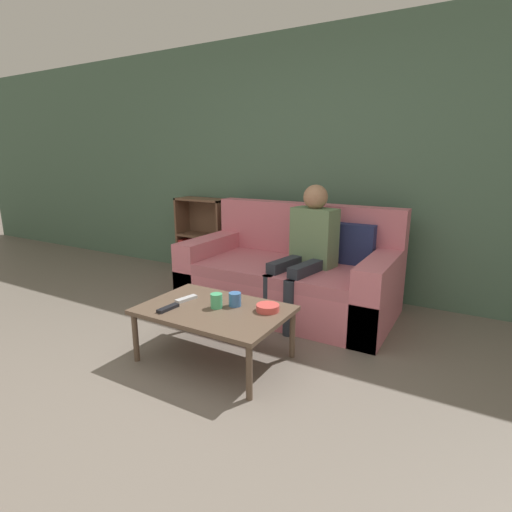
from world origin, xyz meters
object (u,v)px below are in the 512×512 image
Objects in this scene: couch at (290,277)px; bookshelf at (203,245)px; tv_remote_0 at (168,308)px; snack_bowl at (268,308)px; cup_far at (216,301)px; cup_near at (235,299)px; person_adult at (308,242)px; tv_remote_1 at (186,299)px; coffee_table at (214,313)px.

couch reaches higher than bookshelf.
tv_remote_0 is 0.68m from snack_bowl.
tv_remote_0 is at bearing -102.27° from couch.
cup_near is at bearing 46.39° from cup_far.
tv_remote_1 is at bearing -106.47° from person_adult.
cup_far reaches higher than snack_bowl.
coffee_table is at bearing 39.58° from tv_remote_0.
tv_remote_1 is (1.11, -1.65, 0.05)m from bookshelf.
cup_near is 0.13m from cup_far.
couch is at bearing 81.87° from tv_remote_0.
person_adult is 7.38× the size of snack_bowl.
couch is at bearing 106.86° from snack_bowl.
cup_far is 0.64× the size of snack_bowl.
tv_remote_1 is (-0.51, -1.03, -0.28)m from person_adult.
bookshelf is at bearing 125.20° from tv_remote_0.
bookshelf is 5.82× the size of snack_bowl.
cup_near is (0.06, -1.04, 0.12)m from couch.
cup_near reaches higher than snack_bowl.
bookshelf reaches higher than tv_remote_1.
cup_far is at bearing 52.44° from coffee_table.
snack_bowl is (0.61, 0.12, 0.01)m from tv_remote_1.
person_adult is at bearing 96.13° from snack_bowl.
coffee_table is at bearing -93.33° from person_adult.
coffee_table is 0.17m from cup_near.
snack_bowl is (1.71, -1.53, 0.06)m from bookshelf.
coffee_table is 5.67× the size of tv_remote_1.
tv_remote_0 is 0.98× the size of tv_remote_1.
cup_near is (-0.15, -0.94, -0.25)m from person_adult.
bookshelf is at bearing 168.85° from person_adult.
person_adult is 0.99m from cup_near.
couch is 1.05m from cup_near.
coffee_table is at bearing -50.71° from bookshelf.
tv_remote_0 is at bearing -151.84° from snack_bowl.
cup_far is at bearing 40.57° from tv_remote_0.
coffee_table is at bearing -127.56° from cup_far.
cup_near is 0.55× the size of tv_remote_0.
bookshelf is 9.06× the size of cup_far.
bookshelf is at bearing 136.12° from tv_remote_1.
couch is at bearing 87.42° from tv_remote_1.
couch is at bearing 88.15° from coffee_table.
bookshelf is 2.16m from tv_remote_0.
couch is 20.00× the size of cup_near.
coffee_table is 0.86× the size of person_adult.
cup_far is (-0.03, -1.14, 0.13)m from couch.
couch reaches higher than cup_near.
snack_bowl is at bearing -41.82° from bookshelf.
cup_near is at bearing 25.55° from tv_remote_1.
cup_far reaches higher than coffee_table.
snack_bowl is (0.33, 0.12, -0.03)m from cup_far.
bookshelf is (-1.41, 0.52, 0.04)m from couch.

